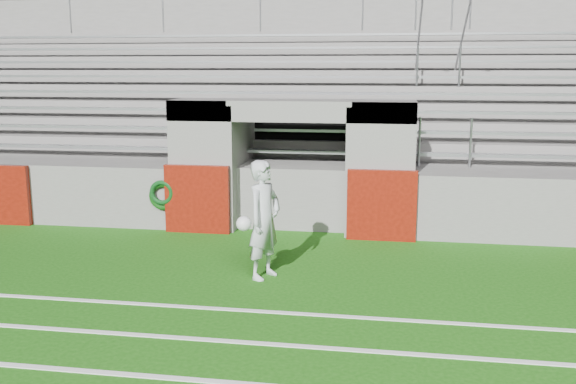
# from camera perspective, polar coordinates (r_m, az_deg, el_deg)

# --- Properties ---
(ground) EXTENTS (90.00, 90.00, 0.00)m
(ground) POSITION_cam_1_polar(r_m,az_deg,el_deg) (9.74, -2.91, -8.34)
(ground) COLOR #19530D
(ground) RESTS_ON ground
(stadium_structure) EXTENTS (26.00, 8.48, 5.42)m
(stadium_structure) POSITION_cam_1_polar(r_m,az_deg,el_deg) (17.15, 2.70, 5.20)
(stadium_structure) COLOR slate
(stadium_structure) RESTS_ON ground
(goalkeeper_with_ball) EXTENTS (0.72, 0.79, 1.85)m
(goalkeeper_with_ball) POSITION_cam_1_polar(r_m,az_deg,el_deg) (9.87, -2.16, -2.48)
(goalkeeper_with_ball) COLOR silver
(goalkeeper_with_ball) RESTS_ON ground
(hose_coil) EXTENTS (0.57, 0.15, 0.62)m
(hose_coil) POSITION_cam_1_polar(r_m,az_deg,el_deg) (12.96, -11.11, -0.24)
(hose_coil) COLOR #0D400C
(hose_coil) RESTS_ON ground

